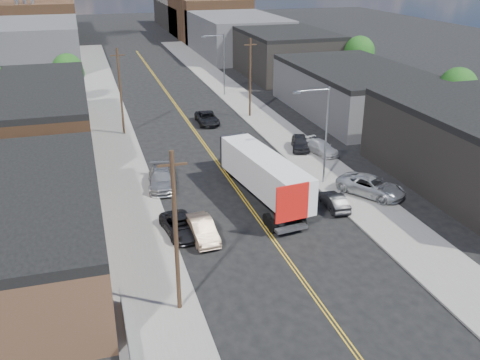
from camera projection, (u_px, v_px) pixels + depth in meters
ground at (172, 99)px, 78.02m from camera, size 260.00×260.00×0.00m
centerline at (193, 129)px, 64.76m from camera, size 0.32×120.00×0.01m
sidewalk_left at (113, 135)px, 62.23m from camera, size 5.00×140.00×0.15m
sidewalk_right at (267, 122)px, 67.24m from camera, size 5.00×140.00×0.15m
warehouse_tan at (8, 229)px, 35.09m from camera, size 12.00×22.00×5.60m
warehouse_brown at (31, 116)px, 57.86m from camera, size 12.00×26.00×6.60m
industrial_right_b at (354, 90)px, 70.26m from camera, size 14.00×24.00×6.10m
industrial_right_c at (284, 53)px, 92.94m from camera, size 14.00×22.00×7.60m
skyline_left_a at (35, 43)px, 102.11m from camera, size 16.00×30.00×8.00m
skyline_right_a at (236, 35)px, 112.65m from camera, size 16.00×30.00×8.00m
skyline_left_b at (40, 23)px, 123.81m from camera, size 16.00×26.00×10.00m
skyline_right_b at (208, 18)px, 134.35m from camera, size 16.00×26.00×10.00m
skyline_left_c at (45, 20)px, 142.06m from camera, size 16.00×40.00×7.00m
skyline_right_c at (192, 16)px, 152.59m from camera, size 16.00×40.00×7.00m
streetlight_near at (323, 128)px, 47.03m from camera, size 3.39×0.25×9.00m
streetlight_far at (221, 60)px, 77.95m from camera, size 3.39×0.25×9.00m
utility_pole_left_near at (176, 233)px, 29.70m from camera, size 1.60×0.26×10.00m
utility_pole_left_far at (121, 91)px, 60.61m from camera, size 1.60×0.26×10.00m
utility_pole_right at (250, 77)px, 67.58m from camera, size 1.60×0.26×10.00m
tree_left_far at (68, 71)px, 74.34m from camera, size 4.35×4.20×6.97m
tree_right_near at (458, 89)px, 62.84m from camera, size 4.60×4.48×7.44m
tree_right_far at (359, 53)px, 83.93m from camera, size 4.85×4.76×7.91m
semi_truck at (259, 170)px, 46.03m from camera, size 4.30×16.04×4.12m
car_left_b at (202, 229)px, 39.30m from camera, size 1.86×4.75×1.54m
car_left_c at (180, 226)px, 39.99m from camera, size 2.80×5.09×1.35m
car_left_d at (161, 179)px, 48.09m from camera, size 3.01×5.87×1.63m
car_right_oncoming at (334, 201)px, 44.08m from camera, size 1.67×4.12×1.33m
car_right_lot_a at (371, 186)px, 46.18m from camera, size 5.50×6.47×1.65m
car_right_lot_b at (321, 147)px, 56.03m from camera, size 2.77×4.88×1.33m
car_right_lot_c at (300, 143)px, 57.18m from camera, size 3.03×4.66×1.48m
car_ahead_truck at (207, 118)px, 66.37m from camera, size 2.60×5.33×1.46m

